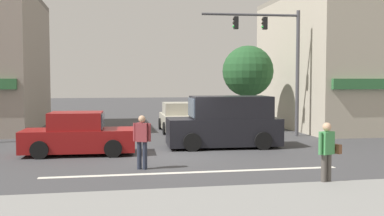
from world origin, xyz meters
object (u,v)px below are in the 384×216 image
at_px(van_crossing_center, 225,123).
at_px(sedan_approaching_near, 178,119).
at_px(street_tree, 248,72).
at_px(traffic_light_mast, 279,52).
at_px(pedestrian_mid_crossing, 142,139).
at_px(pedestrian_foreground_with_bag, 327,151).
at_px(sedan_parked_curbside, 79,135).

distance_m(van_crossing_center, sedan_approaching_near, 6.20).
bearing_deg(street_tree, traffic_light_mast, -76.46).
distance_m(street_tree, van_crossing_center, 6.95).
relative_size(van_crossing_center, pedestrian_mid_crossing, 2.79).
height_order(van_crossing_center, pedestrian_mid_crossing, van_crossing_center).
xyz_separation_m(street_tree, traffic_light_mast, (0.68, -2.81, 0.91)).
height_order(street_tree, sedan_approaching_near, street_tree).
distance_m(van_crossing_center, pedestrian_mid_crossing, 5.52).
relative_size(sedan_approaching_near, pedestrian_foreground_with_bag, 2.48).
bearing_deg(sedan_approaching_near, pedestrian_foreground_with_bag, -82.34).
distance_m(traffic_light_mast, sedan_approaching_near, 6.45).
height_order(traffic_light_mast, sedan_parked_curbside, traffic_light_mast).
bearing_deg(van_crossing_center, pedestrian_mid_crossing, -132.44).
xyz_separation_m(van_crossing_center, pedestrian_foreground_with_bag, (0.76, -7.33, -0.05)).
bearing_deg(traffic_light_mast, van_crossing_center, -138.23).
bearing_deg(van_crossing_center, pedestrian_foreground_with_bag, -84.10).
bearing_deg(pedestrian_mid_crossing, street_tree, 56.80).
distance_m(sedan_parked_curbside, van_crossing_center, 5.91).
bearing_deg(pedestrian_mid_crossing, traffic_light_mast, 44.90).
distance_m(traffic_light_mast, pedestrian_foreground_with_bag, 11.28).
bearing_deg(street_tree, sedan_parked_curbside, -142.12).
height_order(street_tree, sedan_parked_curbside, street_tree).
relative_size(traffic_light_mast, pedestrian_mid_crossing, 3.71).
bearing_deg(sedan_parked_curbside, street_tree, 37.88).
distance_m(traffic_light_mast, van_crossing_center, 5.66).
height_order(sedan_parked_curbside, sedan_approaching_near, same).
xyz_separation_m(street_tree, sedan_parked_curbside, (-8.67, -6.74, -2.55)).
xyz_separation_m(van_crossing_center, sedan_approaching_near, (-1.05, 6.10, -0.29)).
distance_m(sedan_parked_curbside, sedan_approaching_near, 8.41).
bearing_deg(pedestrian_foreground_with_bag, traffic_light_mast, 75.30).
height_order(traffic_light_mast, van_crossing_center, traffic_light_mast).
distance_m(traffic_light_mast, pedestrian_mid_crossing, 10.69).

